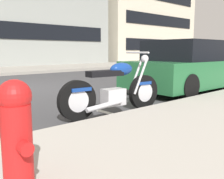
% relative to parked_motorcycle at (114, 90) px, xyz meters
% --- Properties ---
extents(ground_plane, '(260.00, 260.00, 0.00)m').
position_rel_parked_motorcycle_xyz_m(ground_plane, '(-0.04, 4.25, -0.44)').
color(ground_plane, '#3D3D3F').
extents(sidewalk_far_curb, '(120.00, 5.00, 0.14)m').
position_rel_parked_motorcycle_xyz_m(sidewalk_far_curb, '(11.96, 11.27, -0.37)').
color(sidewalk_far_curb, gray).
rests_on(sidewalk_far_curb, ground).
extents(parking_stall_stripe, '(0.12, 2.20, 0.01)m').
position_rel_parked_motorcycle_xyz_m(parking_stall_stripe, '(-0.04, 0.33, -0.44)').
color(parking_stall_stripe, silver).
rests_on(parking_stall_stripe, ground).
extents(parked_motorcycle, '(2.17, 0.62, 1.14)m').
position_rel_parked_motorcycle_xyz_m(parked_motorcycle, '(0.00, 0.00, 0.00)').
color(parked_motorcycle, black).
rests_on(parked_motorcycle, ground).
extents(parked_car_at_intersection, '(4.23, 2.00, 1.44)m').
position_rel_parked_motorcycle_xyz_m(parked_car_at_intersection, '(3.61, 0.67, 0.24)').
color(parked_car_at_intersection, '#236638').
rests_on(parked_car_at_intersection, ground).
extents(fire_hydrant, '(0.24, 0.36, 0.82)m').
position_rel_parked_motorcycle_xyz_m(fire_hydrant, '(-2.44, -1.62, 0.13)').
color(fire_hydrant, red).
rests_on(fire_hydrant, sidewalk_near_curb).
extents(townhouse_near_left, '(12.52, 10.11, 8.01)m').
position_rel_parked_motorcycle_xyz_m(townhouse_near_left, '(19.10, 18.58, 3.56)').
color(townhouse_near_left, beige).
rests_on(townhouse_near_left, ground).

